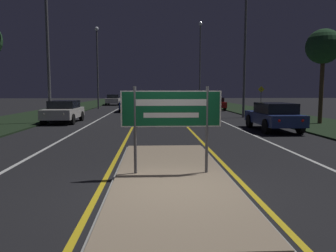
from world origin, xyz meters
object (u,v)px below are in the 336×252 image
Objects in this scene: highway_sign at (171,112)px; car_approaching_0 at (64,111)px; car_receding_3 at (173,100)px; streetlight_right_far at (200,53)px; car_receding_1 at (190,107)px; streetlight_left_near at (46,12)px; car_approaching_1 at (130,104)px; streetlight_left_far at (97,60)px; streetlight_right_near at (246,18)px; car_receding_0 at (274,116)px; car_receding_2 at (214,103)px; warning_sign at (261,96)px; car_approaching_2 at (113,100)px.

car_approaching_0 is (-6.05, 13.45, -0.80)m from highway_sign.
highway_sign reaches higher than car_receding_3.
streetlight_right_far is 20.07m from car_receding_1.
streetlight_left_near reaches higher than car_approaching_0.
streetlight_left_near is 13.60m from car_approaching_1.
streetlight_right_near is (12.83, -12.46, 1.96)m from streetlight_left_far.
streetlight_left_near reaches higher than highway_sign.
highway_sign is 38.43m from streetlight_right_far.
car_approaching_1 is (-5.09, -14.03, 0.03)m from car_receding_3.
car_receding_0 is (5.73, 8.70, -0.78)m from highway_sign.
car_receding_2 is at bearing 66.20° from car_receding_1.
streetlight_right_far is (-0.28, 20.81, -0.22)m from streetlight_right_near.
streetlight_right_near is at bearing 14.70° from car_approaching_0.
streetlight_right_far is 12.86m from car_receding_2.
car_receding_0 is 17.63m from car_approaching_1.
car_receding_0 is 1.85× the size of warning_sign.
streetlight_left_near is 27.81m from car_receding_3.
warning_sign reaches higher than car_approaching_1.
highway_sign reaches higher than car_receding_2.
car_approaching_2 is at bearing 113.35° from car_receding_1.
warning_sign is (6.95, -16.38, 0.78)m from car_receding_3.
warning_sign is at bearing 66.55° from highway_sign.
car_receding_1 is 7.57m from warning_sign.
car_receding_2 is 1.05× the size of car_approaching_2.
car_approaching_2 is (0.61, 9.23, -4.56)m from streetlight_left_far.
highway_sign is 18.82m from streetlight_right_near.
car_approaching_0 is 17.74m from warning_sign.
car_approaching_0 is 1.77× the size of warning_sign.
streetlight_left_near is 2.31× the size of car_receding_0.
car_receding_0 is (-0.42, -28.83, -6.32)m from streetlight_right_far.
streetlight_right_far is 13.54m from car_approaching_2.
warning_sign is (16.19, 9.17, -5.16)m from streetlight_left_near.
streetlight_right_far is at bearing -4.22° from car_approaching_2.
warning_sign is (12.04, -2.35, 0.76)m from car_approaching_1.
car_approaching_2 is (-8.46, 19.60, 0.05)m from car_receding_1.
car_receding_1 is at bearing -100.56° from streetlight_right_far.
streetlight_left_far is at bearing 155.52° from warning_sign.
streetlight_right_near is at bearing -29.04° from car_receding_1.
streetlight_right_near reaches higher than car_receding_3.
car_approaching_0 is 0.97× the size of car_approaching_1.
streetlight_left_far is 2.15× the size of car_approaching_0.
car_approaching_2 reaches higher than car_receding_0.
streetlight_left_near is at bearing -147.10° from car_receding_1.
streetlight_left_near is 16.47m from streetlight_left_far.
highway_sign is at bearing -81.42° from car_approaching_2.
car_receding_3 is 0.95× the size of car_approaching_1.
streetlight_right_near is at bearing -44.16° from streetlight_left_far.
car_receding_3 is at bearing 90.31° from car_receding_1.
car_approaching_0 is 11.40m from car_approaching_1.
streetlight_left_near is at bearing -132.74° from car_approaching_0.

